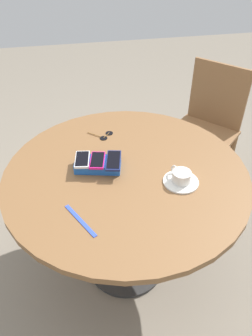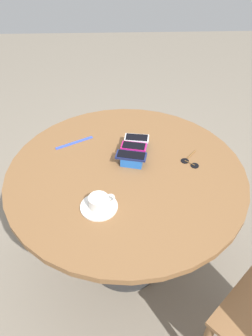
% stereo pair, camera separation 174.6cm
% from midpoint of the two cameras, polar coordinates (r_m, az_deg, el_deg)
% --- Properties ---
extents(ground_plane, '(8.00, 8.00, 0.00)m').
position_cam_midpoint_polar(ground_plane, '(1.85, 21.08, -31.26)').
color(ground_plane, gray).
extents(round_table, '(1.12, 1.12, 0.71)m').
position_cam_midpoint_polar(round_table, '(1.32, 27.88, -22.37)').
color(round_table, '#2D2D2D').
rests_on(round_table, ground_plane).
extents(phone_box, '(0.22, 0.15, 0.05)m').
position_cam_midpoint_polar(phone_box, '(1.29, 29.32, -14.69)').
color(phone_box, blue).
rests_on(phone_box, round_table).
extents(phone_white, '(0.08, 0.13, 0.01)m').
position_cam_midpoint_polar(phone_white, '(1.31, 29.05, -11.48)').
color(phone_white, silver).
rests_on(phone_white, phone_box).
extents(phone_magenta, '(0.09, 0.13, 0.01)m').
position_cam_midpoint_polar(phone_magenta, '(1.27, 29.55, -13.93)').
color(phone_magenta, '#D11975').
rests_on(phone_magenta, phone_box).
extents(phone_navy, '(0.09, 0.15, 0.01)m').
position_cam_midpoint_polar(phone_navy, '(1.23, 30.28, -16.66)').
color(phone_navy, navy).
rests_on(phone_navy, phone_box).
extents(saucer, '(0.16, 0.16, 0.01)m').
position_cam_midpoint_polar(saucer, '(1.11, 28.63, -30.90)').
color(saucer, silver).
rests_on(saucer, round_table).
extents(coffee_cup, '(0.08, 0.11, 0.05)m').
position_cam_midpoint_polar(coffee_cup, '(1.09, 29.33, -30.25)').
color(coffee_cup, silver).
rests_on(coffee_cup, saucer).
extents(lanyard_strap, '(0.11, 0.19, 0.00)m').
position_cam_midpoint_polar(lanyard_strap, '(1.25, 14.39, -12.97)').
color(lanyard_strap, blue).
rests_on(lanyard_strap, round_table).
extents(sunglasses, '(0.13, 0.09, 0.01)m').
position_cam_midpoint_polar(sunglasses, '(1.43, 39.70, -15.55)').
color(sunglasses, black).
rests_on(sunglasses, round_table).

